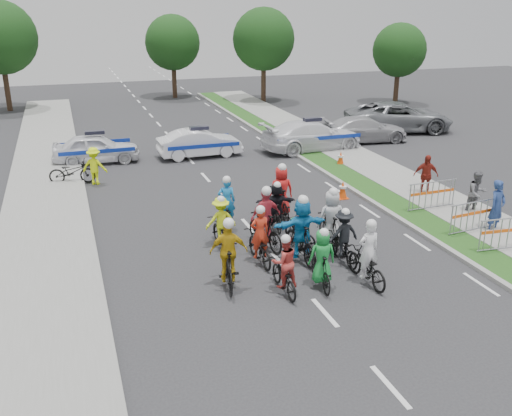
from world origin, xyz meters
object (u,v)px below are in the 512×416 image
object	(u,v)px
rider_4	(343,241)
marshal_hiviz	(94,166)
cone_0	(343,190)
rider_0	(367,262)
rider_5	(301,234)
spectator_2	(426,175)
police_car_1	(200,143)
rider_9	(265,225)
rider_11	(276,209)
barrier_0	(508,235)
police_car_0	(96,148)
rider_13	(281,197)
spectator_0	(497,207)
barrier_2	(432,196)
rider_12	(227,211)
rider_8	(300,227)
tree_2	(399,50)
rider_2	(284,271)
rider_10	(221,227)
civilian_sedan	(364,129)
tree_4	(172,43)
tree_1	(264,39)
rider_1	(321,264)
police_car_2	(312,136)
civilian_suv	(399,117)
cone_1	(341,159)
parked_bike	(72,172)
rider_6	(259,244)
rider_7	(331,226)

from	to	relation	value
rider_4	marshal_hiviz	world-z (taller)	rider_4
cone_0	rider_0	bearing A→B (deg)	-111.77
rider_5	marshal_hiviz	bearing A→B (deg)	-64.01
spectator_2	marshal_hiviz	xyz separation A→B (m)	(-12.05, 5.61, -0.03)
police_car_1	cone_0	distance (m)	8.76
rider_9	rider_11	distance (m)	1.61
police_car_1	barrier_0	size ratio (longest dim) A/B	2.02
police_car_0	rider_13	bearing A→B (deg)	-144.94
spectator_0	barrier_2	bearing A→B (deg)	92.46
rider_0	rider_13	distance (m)	5.28
rider_0	police_car_0	world-z (taller)	rider_0
cone_0	rider_12	bearing A→B (deg)	-163.04
rider_8	spectator_2	world-z (taller)	rider_8
rider_4	marshal_hiviz	size ratio (longest dim) A/B	1.08
spectator_0	tree_2	world-z (taller)	tree_2
rider_2	rider_10	size ratio (longest dim) A/B	0.98
rider_4	civilian_sedan	distance (m)	15.54
rider_8	tree_4	world-z (taller)	tree_4
rider_11	marshal_hiviz	bearing A→B (deg)	-45.14
spectator_2	tree_1	world-z (taller)	tree_1
marshal_hiviz	tree_2	bearing A→B (deg)	-126.04
rider_1	police_car_2	size ratio (longest dim) A/B	0.33
rider_11	cone_0	distance (m)	4.14
rider_0	spectator_2	world-z (taller)	rider_0
rider_4	tree_1	xyz separation A→B (m)	(7.31, 27.54, 3.87)
rider_12	spectator_2	bearing A→B (deg)	-162.79
rider_1	rider_8	bearing A→B (deg)	-93.71
police_car_1	spectator_0	size ratio (longest dim) A/B	2.27
tree_4	police_car_1	bearing A→B (deg)	-97.40
police_car_0	rider_4	bearing A→B (deg)	-151.01
rider_0	rider_13	bearing A→B (deg)	-87.79
civilian_suv	cone_0	bearing A→B (deg)	153.00
rider_4	barrier_0	xyz separation A→B (m)	(5.01, -0.97, -0.10)
rider_1	rider_8	xyz separation A→B (m)	(0.52, 2.62, -0.03)
rider_5	cone_1	bearing A→B (deg)	-125.18
rider_11	rider_9	bearing A→B (deg)	65.36
marshal_hiviz	cone_0	distance (m)	10.14
spectator_2	parked_bike	bearing A→B (deg)	176.76
spectator_2	rider_6	bearing A→B (deg)	-133.57
barrier_0	cone_0	distance (m)	6.57
rider_8	rider_9	size ratio (longest dim) A/B	0.87
rider_8	rider_13	size ratio (longest dim) A/B	0.87
rider_6	tree_2	distance (m)	29.58
rider_6	tree_2	size ratio (longest dim) A/B	0.31
rider_9	rider_13	size ratio (longest dim) A/B	1.00
rider_6	police_car_2	distance (m)	13.58
rider_7	police_car_2	distance (m)	12.40
cone_0	rider_7	bearing A→B (deg)	-121.24
police_car_1	parked_bike	xyz separation A→B (m)	(-6.03, -2.56, -0.17)
rider_0	rider_8	size ratio (longest dim) A/B	1.06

